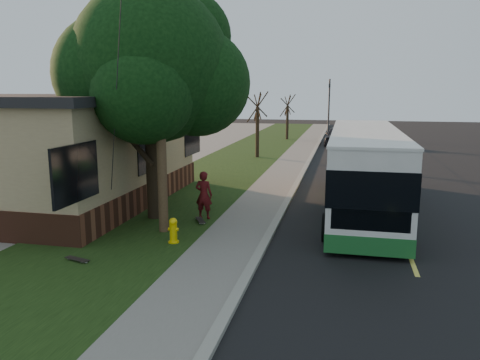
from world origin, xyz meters
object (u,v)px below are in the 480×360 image
(bare_tree_far, at_px, (287,118))
(distant_car, at_px, (337,136))
(bare_tree_near, at_px, (257,126))
(skateboarder, at_px, (204,195))
(skateboard_main, at_px, (200,220))
(skateboard_spare, at_px, (77,259))
(fire_hydrant, at_px, (173,230))
(dumpster, at_px, (125,164))
(traffic_signal, at_px, (329,104))
(transit_bus, at_px, (364,168))
(leafy_tree, at_px, (153,68))
(utility_pole, at_px, (159,83))

(bare_tree_far, relative_size, distant_car, 0.91)
(bare_tree_near, relative_size, skateboarder, 2.60)
(bare_tree_near, xyz_separation_m, skateboard_main, (1.00, -15.74, -2.02))
(skateboard_main, bearing_deg, skateboard_spare, -115.29)
(fire_hydrant, height_order, dumpster, dumpster)
(bare_tree_far, bearing_deg, traffic_signal, 48.81)
(skateboarder, relative_size, dumpster, 1.10)
(fire_hydrant, xyz_separation_m, traffic_signal, (3.10, 34.00, 2.73))
(transit_bus, relative_size, distant_car, 2.52)
(transit_bus, bearing_deg, skateboarder, -153.66)
(traffic_signal, relative_size, skateboard_main, 6.84)
(traffic_signal, bearing_deg, transit_bus, -85.25)
(leafy_tree, bearing_deg, dumpster, 123.80)
(utility_pole, distance_m, skateboard_spare, 5.54)
(fire_hydrant, height_order, bare_tree_far, bare_tree_far)
(utility_pole, relative_size, transit_bus, 0.81)
(traffic_signal, height_order, skateboard_main, traffic_signal)
(traffic_signal, relative_size, distant_car, 1.24)
(bare_tree_near, bearing_deg, skateboarder, -86.26)
(bare_tree_far, height_order, traffic_signal, traffic_signal)
(leafy_tree, height_order, transit_bus, leafy_tree)
(skateboarder, bearing_deg, distant_car, -94.73)
(skateboard_spare, bearing_deg, fire_hydrant, 46.19)
(utility_pole, xyz_separation_m, traffic_signal, (3.81, 33.01, -1.47))
(skateboarder, relative_size, skateboard_spare, 2.19)
(transit_bus, relative_size, skateboard_spare, 14.73)
(fire_hydrant, distance_m, traffic_signal, 34.25)
(transit_bus, bearing_deg, skateboard_spare, -135.12)
(fire_hydrant, xyz_separation_m, skateboarder, (0.10, 2.70, 0.46))
(distant_car, bearing_deg, transit_bus, -82.74)
(leafy_tree, height_order, bare_tree_far, leafy_tree)
(bare_tree_far, bearing_deg, bare_tree_near, -92.39)
(leafy_tree, bearing_deg, skateboard_spare, -94.11)
(fire_hydrant, bearing_deg, dumpster, 122.98)
(dumpster, xyz_separation_m, distant_car, (10.46, 17.26, 0.10))
(skateboard_main, relative_size, dumpster, 0.54)
(leafy_tree, height_order, dumpster, leafy_tree)
(leafy_tree, height_order, traffic_signal, leafy_tree)
(skateboarder, distance_m, skateboard_spare, 5.16)
(bare_tree_near, bearing_deg, transit_bus, -63.21)
(leafy_tree, xyz_separation_m, traffic_signal, (4.67, 31.35, -2.00))
(bare_tree_far, height_order, transit_bus, bare_tree_far)
(leafy_tree, xyz_separation_m, transit_bus, (7.05, 2.72, -3.56))
(utility_pole, distance_m, distant_car, 26.79)
(leafy_tree, bearing_deg, transit_bus, 21.08)
(skateboard_main, bearing_deg, utility_pole, -122.55)
(transit_bus, height_order, distant_car, transit_bus)
(utility_pole, xyz_separation_m, bare_tree_near, (-0.19, 17.01, -2.48))
(traffic_signal, height_order, dumpster, traffic_signal)
(distant_car, bearing_deg, skateboarder, -95.70)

